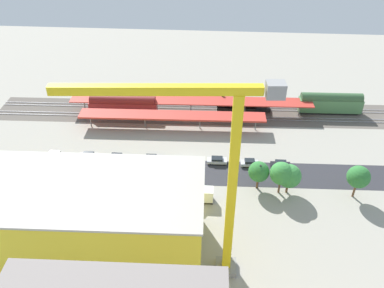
# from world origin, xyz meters

# --- Properties ---
(ground_plane) EXTENTS (181.77, 181.77, 0.00)m
(ground_plane) POSITION_xyz_m (0.00, 0.00, 0.00)
(ground_plane) COLOR #9E998C
(ground_plane) RESTS_ON ground
(rail_bed) EXTENTS (113.91, 16.23, 0.01)m
(rail_bed) POSITION_xyz_m (0.00, -23.01, 0.00)
(rail_bed) COLOR #5B544C
(rail_bed) RESTS_ON ground
(street_asphalt) EXTENTS (113.80, 11.95, 0.01)m
(street_asphalt) POSITION_xyz_m (0.00, 4.04, 0.00)
(street_asphalt) COLOR #2D2D33
(street_asphalt) RESTS_ON ground
(track_rails) EXTENTS (113.57, 9.79, 0.12)m
(track_rails) POSITION_xyz_m (0.00, -23.01, 0.18)
(track_rails) COLOR #9E9EA8
(track_rails) RESTS_ON ground
(platform_canopy_near) EXTENTS (49.68, 6.02, 4.07)m
(platform_canopy_near) POSITION_xyz_m (5.52, -14.70, 3.81)
(platform_canopy_near) COLOR #B73328
(platform_canopy_near) RESTS_ON ground
(platform_canopy_far) EXTENTS (68.06, 6.95, 4.29)m
(platform_canopy_far) POSITION_xyz_m (1.07, -22.57, 4.10)
(platform_canopy_far) COLOR #B73328
(platform_canopy_far) RESTS_ON ground
(locomotive) EXTENTS (15.43, 3.36, 5.29)m
(locomotive) POSITION_xyz_m (-13.93, -25.65, 1.88)
(locomotive) COLOR black
(locomotive) RESTS_ON ground
(passenger_coach) EXTENTS (17.73, 3.53, 6.20)m
(passenger_coach) POSITION_xyz_m (-38.35, -25.65, 3.26)
(passenger_coach) COLOR black
(passenger_coach) RESTS_ON ground
(freight_coach_far) EXTENTS (19.07, 3.57, 5.94)m
(freight_coach_far) POSITION_xyz_m (20.01, -20.37, 3.11)
(freight_coach_far) COLOR black
(freight_coach_far) RESTS_ON ground
(parked_car_0) EXTENTS (4.61, 1.85, 1.69)m
(parked_car_0) POSITION_xyz_m (-21.74, 0.64, 0.74)
(parked_car_0) COLOR black
(parked_car_0) RESTS_ON ground
(parked_car_1) EXTENTS (4.26, 2.03, 1.65)m
(parked_car_1) POSITION_xyz_m (-14.48, 0.50, 0.73)
(parked_car_1) COLOR black
(parked_car_1) RESTS_ON ground
(parked_car_2) EXTENTS (4.75, 1.97, 1.58)m
(parked_car_2) POSITION_xyz_m (-6.79, 0.05, 0.71)
(parked_car_2) COLOR black
(parked_car_2) RESTS_ON ground
(parked_car_3) EXTENTS (4.19, 1.88, 1.66)m
(parked_car_3) POSITION_xyz_m (1.60, 0.70, 0.73)
(parked_car_3) COLOR black
(parked_car_3) RESTS_ON ground
(parked_car_4) EXTENTS (4.55, 1.97, 1.72)m
(parked_car_4) POSITION_xyz_m (8.94, 0.56, 0.75)
(parked_car_4) COLOR black
(parked_car_4) RESTS_ON ground
(parked_car_5) EXTENTS (4.63, 1.85, 1.68)m
(parked_car_5) POSITION_xyz_m (17.35, 0.59, 0.76)
(parked_car_5) COLOR black
(parked_car_5) RESTS_ON ground
(parked_car_6) EXTENTS (4.56, 2.00, 1.71)m
(parked_car_6) POSITION_xyz_m (24.25, 0.52, 0.76)
(parked_car_6) COLOR black
(parked_car_6) RESTS_ON ground
(parked_car_7) EXTENTS (4.40, 1.72, 1.76)m
(parked_car_7) POSITION_xyz_m (32.44, 0.79, 0.77)
(parked_car_7) COLOR black
(parked_car_7) RESTS_ON ground
(construction_building) EXTENTS (39.20, 18.79, 15.47)m
(construction_building) POSITION_xyz_m (14.94, 28.12, 7.74)
(construction_building) COLOR yellow
(construction_building) RESTS_ON ground
(construction_roof_slab) EXTENTS (39.81, 19.41, 0.40)m
(construction_roof_slab) POSITION_xyz_m (14.94, 28.12, 15.67)
(construction_roof_slab) COLOR #ADA89E
(construction_roof_slab) RESTS_ON construction_building
(tower_crane) EXTENTS (29.76, 4.03, 36.59)m
(tower_crane) POSITION_xyz_m (-6.16, 30.55, 22.13)
(tower_crane) COLOR gray
(tower_crane) RESTS_ON ground
(box_truck_0) EXTENTS (8.92, 2.68, 3.36)m
(box_truck_0) POSITION_xyz_m (15.49, 12.69, 1.66)
(box_truck_0) COLOR black
(box_truck_0) RESTS_ON ground
(box_truck_1) EXTENTS (9.92, 2.50, 3.22)m
(box_truck_1) POSITION_xyz_m (-1.36, 13.24, 1.59)
(box_truck_1) COLOR black
(box_truck_1) RESTS_ON ground
(box_truck_2) EXTENTS (9.00, 2.97, 3.13)m
(box_truck_2) POSITION_xyz_m (27.03, 14.85, 1.54)
(box_truck_2) COLOR black
(box_truck_2) RESTS_ON ground
(street_tree_0) EXTENTS (4.96, 4.96, 7.81)m
(street_tree_0) POSITION_xyz_m (-20.38, 9.46, 5.31)
(street_tree_0) COLOR brown
(street_tree_0) RESTS_ON ground
(street_tree_1) EXTENTS (5.55, 5.55, 8.04)m
(street_tree_1) POSITION_xyz_m (0.96, 9.83, 5.26)
(street_tree_1) COLOR brown
(street_tree_1) RESTS_ON ground
(street_tree_2) EXTENTS (5.14, 5.14, 7.11)m
(street_tree_2) POSITION_xyz_m (-22.12, 9.25, 4.52)
(street_tree_2) COLOR brown
(street_tree_2) RESTS_ON ground
(street_tree_3) EXTENTS (4.52, 4.52, 6.85)m
(street_tree_3) POSITION_xyz_m (-15.77, 8.30, 4.57)
(street_tree_3) COLOR brown
(street_tree_3) RESTS_ON ground
(street_tree_4) EXTENTS (4.79, 4.79, 7.86)m
(street_tree_4) POSITION_xyz_m (-36.20, 9.65, 5.44)
(street_tree_4) COLOR brown
(street_tree_4) RESTS_ON ground
(street_tree_5) EXTENTS (5.22, 5.22, 7.79)m
(street_tree_5) POSITION_xyz_m (22.86, 9.92, 5.15)
(street_tree_5) COLOR brown
(street_tree_5) RESTS_ON ground
(traffic_light) EXTENTS (0.50, 0.36, 6.82)m
(traffic_light) POSITION_xyz_m (-15.91, 8.93, 4.49)
(traffic_light) COLOR #333333
(traffic_light) RESTS_ON ground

